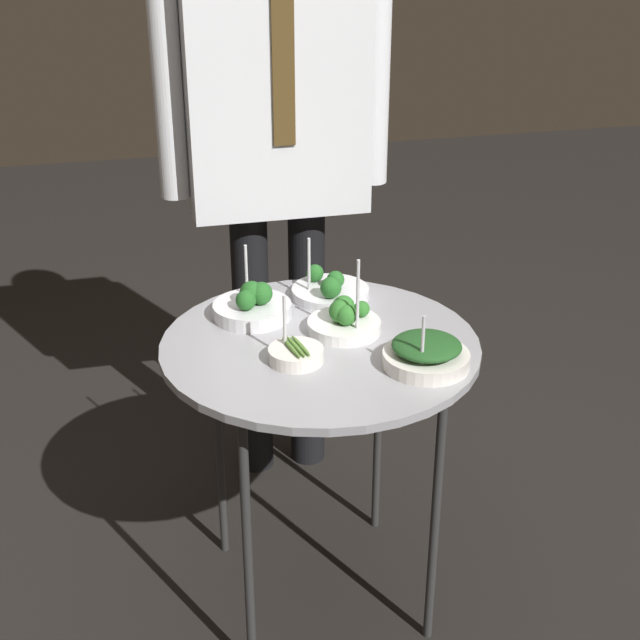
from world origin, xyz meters
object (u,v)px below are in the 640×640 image
Objects in this scene: bowl_broccoli_mid_left at (330,289)px; serving_cart at (320,362)px; bowl_broccoli_front_left at (253,306)px; bowl_asparagus_near_rim at (296,354)px; bowl_broccoli_far_rim at (345,320)px; waiter_figure at (275,121)px; bowl_spinach_front_right at (426,354)px.

serving_cart is at bearing -109.62° from bowl_broccoli_mid_left.
bowl_broccoli_mid_left is at bearing 18.04° from bowl_broccoli_front_left.
serving_cart is 0.12m from bowl_asparagus_near_rim.
bowl_broccoli_far_rim is 1.32× the size of bowl_asparagus_near_rim.
waiter_figure reaches higher than bowl_asparagus_near_rim.
bowl_asparagus_near_rim is (-0.07, -0.07, 0.06)m from serving_cart.
bowl_broccoli_far_rim is (0.06, 0.03, 0.07)m from serving_cart.
serving_cart is 3.78× the size of bowl_broccoli_far_rim.
serving_cart is 0.10m from bowl_broccoli_far_rim.
waiter_figure is at bearing 81.64° from bowl_asparagus_near_rim.
bowl_broccoli_mid_left is at bearing 63.19° from bowl_asparagus_near_rim.
bowl_asparagus_near_rim is at bearing 161.35° from bowl_spinach_front_right.
bowl_broccoli_front_left is at bearing 102.03° from bowl_asparagus_near_rim.
bowl_asparagus_near_rim is at bearing -133.59° from serving_cart.
bowl_broccoli_mid_left is 0.11× the size of waiter_figure.
serving_cart is 3.88× the size of bowl_broccoli_front_left.
bowl_broccoli_front_left reaches higher than bowl_asparagus_near_rim.
bowl_spinach_front_right is (0.29, -0.30, 0.00)m from bowl_broccoli_front_left.
bowl_broccoli_front_left reaches higher than bowl_spinach_front_right.
bowl_spinach_front_right is (0.11, -0.19, 0.00)m from bowl_broccoli_far_rim.
bowl_broccoli_front_left is at bearing 133.80° from bowl_spinach_front_right.
waiter_figure is at bearing 70.98° from bowl_broccoli_front_left.
bowl_broccoli_mid_left is at bearing -81.44° from waiter_figure.
bowl_broccoli_far_rim is 0.11× the size of waiter_figure.
bowl_broccoli_front_left is 0.23m from bowl_asparagus_near_rim.
bowl_broccoli_far_rim reaches higher than bowl_spinach_front_right.
bowl_broccoli_front_left is 0.52m from waiter_figure.
bowl_broccoli_far_rim reaches higher than bowl_broccoli_front_left.
bowl_spinach_front_right is at bearing -18.65° from bowl_asparagus_near_rim.
bowl_spinach_front_right is (0.10, -0.37, 0.01)m from bowl_broccoli_mid_left.
bowl_broccoli_front_left is 1.00× the size of bowl_spinach_front_right.
bowl_asparagus_near_rim is (-0.13, -0.11, -0.01)m from bowl_broccoli_far_rim.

